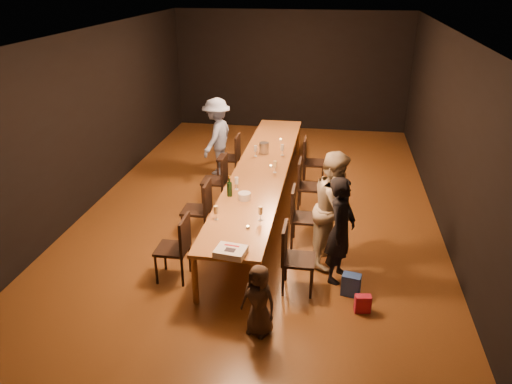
# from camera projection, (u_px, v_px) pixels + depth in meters

# --- Properties ---
(ground) EXTENTS (10.00, 10.00, 0.00)m
(ground) POSITION_uv_depth(u_px,v_px,m) (261.00, 207.00, 8.91)
(ground) COLOR #4C2F13
(ground) RESTS_ON ground
(room_shell) EXTENTS (6.04, 10.04, 3.02)m
(room_shell) POSITION_uv_depth(u_px,v_px,m) (262.00, 91.00, 8.07)
(room_shell) COLOR black
(room_shell) RESTS_ON ground
(table) EXTENTS (0.90, 6.00, 0.75)m
(table) POSITION_uv_depth(u_px,v_px,m) (262.00, 171.00, 8.63)
(table) COLOR olive
(table) RESTS_ON ground
(chair_right_0) EXTENTS (0.42, 0.42, 0.93)m
(chair_right_0) POSITION_uv_depth(u_px,v_px,m) (299.00, 259.00, 6.43)
(chair_right_0) COLOR black
(chair_right_0) RESTS_ON ground
(chair_right_1) EXTENTS (0.42, 0.42, 0.93)m
(chair_right_1) POSITION_uv_depth(u_px,v_px,m) (305.00, 217.00, 7.52)
(chair_right_1) COLOR black
(chair_right_1) RESTS_ON ground
(chair_right_2) EXTENTS (0.42, 0.42, 0.93)m
(chair_right_2) POSITION_uv_depth(u_px,v_px,m) (310.00, 186.00, 8.60)
(chair_right_2) COLOR black
(chair_right_2) RESTS_ON ground
(chair_right_3) EXTENTS (0.42, 0.42, 0.93)m
(chair_right_3) POSITION_uv_depth(u_px,v_px,m) (314.00, 162.00, 9.68)
(chair_right_3) COLOR black
(chair_right_3) RESTS_ON ground
(chair_left_0) EXTENTS (0.42, 0.42, 0.93)m
(chair_left_0) POSITION_uv_depth(u_px,v_px,m) (172.00, 248.00, 6.68)
(chair_left_0) COLOR black
(chair_left_0) RESTS_ON ground
(chair_left_1) EXTENTS (0.42, 0.42, 0.93)m
(chair_left_1) POSITION_uv_depth(u_px,v_px,m) (196.00, 209.00, 7.76)
(chair_left_1) COLOR black
(chair_left_1) RESTS_ON ground
(chair_left_2) EXTENTS (0.42, 0.42, 0.93)m
(chair_left_2) POSITION_uv_depth(u_px,v_px,m) (214.00, 180.00, 8.85)
(chair_left_2) COLOR black
(chair_left_2) RESTS_ON ground
(chair_left_3) EXTENTS (0.42, 0.42, 0.93)m
(chair_left_3) POSITION_uv_depth(u_px,v_px,m) (228.00, 157.00, 9.93)
(chair_left_3) COLOR black
(chair_left_3) RESTS_ON ground
(woman_birthday) EXTENTS (0.52, 0.63, 1.49)m
(woman_birthday) POSITION_uv_depth(u_px,v_px,m) (341.00, 230.00, 6.56)
(woman_birthday) COLOR black
(woman_birthday) RESTS_ON ground
(woman_tan) EXTENTS (0.81, 0.94, 1.67)m
(woman_tan) POSITION_uv_depth(u_px,v_px,m) (335.00, 209.00, 6.94)
(woman_tan) COLOR #C2B291
(woman_tan) RESTS_ON ground
(man_blue) EXTENTS (0.76, 1.10, 1.57)m
(man_blue) POSITION_uv_depth(u_px,v_px,m) (217.00, 136.00, 10.12)
(man_blue) COLOR #8CA4D9
(man_blue) RESTS_ON ground
(child) EXTENTS (0.51, 0.42, 0.89)m
(child) POSITION_uv_depth(u_px,v_px,m) (259.00, 300.00, 5.66)
(child) COLOR #3B2D21
(child) RESTS_ON ground
(gift_bag_red) EXTENTS (0.21, 0.13, 0.23)m
(gift_bag_red) POSITION_uv_depth(u_px,v_px,m) (363.00, 304.00, 6.14)
(gift_bag_red) COLOR #BD1C3A
(gift_bag_red) RESTS_ON ground
(gift_bag_blue) EXTENTS (0.26, 0.20, 0.30)m
(gift_bag_blue) POSITION_uv_depth(u_px,v_px,m) (351.00, 285.00, 6.45)
(gift_bag_blue) COLOR #284DAD
(gift_bag_blue) RESTS_ON ground
(birthday_cake) EXTENTS (0.40, 0.33, 0.09)m
(birthday_cake) POSITION_uv_depth(u_px,v_px,m) (231.00, 252.00, 5.96)
(birthday_cake) COLOR white
(birthday_cake) RESTS_ON table
(plate_stack) EXTENTS (0.21, 0.21, 0.11)m
(plate_stack) POSITION_uv_depth(u_px,v_px,m) (244.00, 196.00, 7.40)
(plate_stack) COLOR white
(plate_stack) RESTS_ON table
(champagne_bottle) EXTENTS (0.08, 0.08, 0.33)m
(champagne_bottle) POSITION_uv_depth(u_px,v_px,m) (229.00, 186.00, 7.47)
(champagne_bottle) COLOR black
(champagne_bottle) RESTS_ON table
(ice_bucket) EXTENTS (0.23, 0.23, 0.20)m
(ice_bucket) POSITION_uv_depth(u_px,v_px,m) (264.00, 148.00, 9.27)
(ice_bucket) COLOR #A3A4A8
(ice_bucket) RESTS_ON table
(wineglass_0) EXTENTS (0.06, 0.06, 0.21)m
(wineglass_0) POSITION_uv_depth(u_px,v_px,m) (216.00, 213.00, 6.78)
(wineglass_0) COLOR beige
(wineglass_0) RESTS_ON table
(wineglass_1) EXTENTS (0.06, 0.06, 0.21)m
(wineglass_1) POSITION_uv_depth(u_px,v_px,m) (260.00, 213.00, 6.76)
(wineglass_1) COLOR beige
(wineglass_1) RESTS_ON table
(wineglass_2) EXTENTS (0.06, 0.06, 0.21)m
(wineglass_2) POSITION_uv_depth(u_px,v_px,m) (237.00, 183.00, 7.72)
(wineglass_2) COLOR silver
(wineglass_2) RESTS_ON table
(wineglass_3) EXTENTS (0.06, 0.06, 0.21)m
(wineglass_3) POSITION_uv_depth(u_px,v_px,m) (275.00, 167.00, 8.37)
(wineglass_3) COLOR beige
(wineglass_3) RESTS_ON table
(wineglass_4) EXTENTS (0.06, 0.06, 0.21)m
(wineglass_4) POSITION_uv_depth(u_px,v_px,m) (256.00, 151.00, 9.10)
(wineglass_4) COLOR silver
(wineglass_4) RESTS_ON table
(wineglass_5) EXTENTS (0.06, 0.06, 0.21)m
(wineglass_5) POSITION_uv_depth(u_px,v_px,m) (282.00, 150.00, 9.15)
(wineglass_5) COLOR silver
(wineglass_5) RESTS_ON table
(tealight_near) EXTENTS (0.05, 0.05, 0.03)m
(tealight_near) POSITION_uv_depth(u_px,v_px,m) (248.00, 227.00, 6.59)
(tealight_near) COLOR #B2B7B2
(tealight_near) RESTS_ON table
(tealight_mid) EXTENTS (0.05, 0.05, 0.03)m
(tealight_mid) POSITION_uv_depth(u_px,v_px,m) (271.00, 166.00, 8.63)
(tealight_mid) COLOR #B2B7B2
(tealight_mid) RESTS_ON table
(tealight_far) EXTENTS (0.05, 0.05, 0.03)m
(tealight_far) POSITION_uv_depth(u_px,v_px,m) (281.00, 140.00, 9.99)
(tealight_far) COLOR #B2B7B2
(tealight_far) RESTS_ON table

